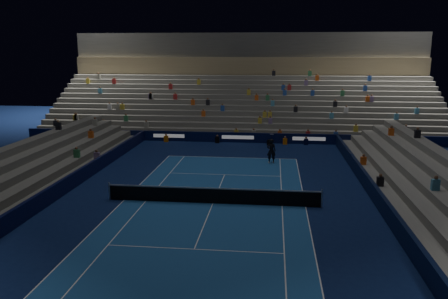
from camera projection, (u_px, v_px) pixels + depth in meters
name	position (u px, v px, depth m)	size (l,w,h in m)	color
ground	(213.00, 203.00, 26.76)	(90.00, 90.00, 0.00)	#0B1843
court_surface	(213.00, 203.00, 26.75)	(10.97, 23.77, 0.01)	#1A4B8F
sponsor_barrier_far	(238.00, 137.00, 44.60)	(44.00, 0.25, 1.00)	#080E33
sponsor_barrier_east	(380.00, 201.00, 25.60)	(0.25, 37.00, 1.00)	#081232
sponsor_barrier_west	(58.00, 190.00, 27.70)	(0.25, 37.00, 1.00)	black
grandstand_main	(244.00, 99.00, 53.11)	(44.00, 15.20, 11.20)	slate
grandstand_east	(444.00, 197.00, 25.13)	(5.00, 37.00, 2.50)	gray
grandstand_west	(5.00, 182.00, 27.98)	(5.00, 37.00, 2.50)	#5E5E59
tennis_net	(213.00, 195.00, 26.65)	(12.90, 0.10, 1.10)	#B2B2B7
tennis_player	(271.00, 151.00, 36.26)	(0.73, 0.48, 2.01)	black
broadcast_camera	(270.00, 142.00, 43.26)	(0.57, 0.92, 0.54)	black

